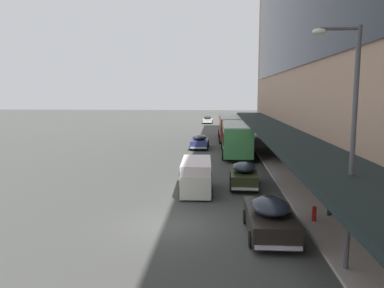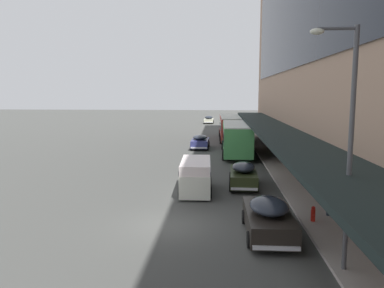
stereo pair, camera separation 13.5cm
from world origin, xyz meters
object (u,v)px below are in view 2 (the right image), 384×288
Objects in this scene: sedan_lead_mid at (209,120)px; street_lamp at (346,134)px; sedan_lead_near at (200,142)px; vw_van at (196,174)px; pedestrian_at_kerb at (330,194)px; sedan_second_near at (268,217)px; transit_bus_kerbside_front at (231,126)px; transit_bus_kerbside_rear at (236,137)px; sedan_oncoming_rear at (243,174)px; sedan_second_mid at (230,122)px; fire_hydrant at (313,214)px.

sedan_lead_mid is 0.58× the size of street_lamp.
sedan_lead_mid is 34.82m from sedan_lead_near.
vw_van is 2.48× the size of pedestrian_at_kerb.
vw_van reaches higher than sedan_second_near.
pedestrian_at_kerb is (3.80, -29.98, -0.61)m from transit_bus_kerbside_front.
transit_bus_kerbside_rear is at bearing -84.52° from sedan_lead_mid.
sedan_lead_mid is (-3.51, 27.35, -1.04)m from transit_bus_kerbside_front.
sedan_oncoming_rear is 16.98m from sedan_lead_near.
sedan_second_near is 1.00× the size of vw_van.
sedan_lead_mid is at bearing 94.03° from sedan_oncoming_rear.
sedan_second_mid is 53.87m from sedan_second_near.
sedan_oncoming_rear reaches higher than fire_hydrant.
vw_van is at bearing -87.98° from sedan_lead_near.
sedan_lead_near is at bearing -115.09° from transit_bus_kerbside_front.
sedan_oncoming_rear is 6.98m from pedestrian_at_kerb.
transit_bus_kerbside_rear reaches higher than fire_hydrant.
transit_bus_kerbside_rear is at bearing 97.68° from fire_hydrant.
transit_bus_kerbside_front is 2.61× the size of sedan_lead_near.
sedan_second_near is at bearing 121.41° from street_lamp.
street_lamp is at bearing -84.49° from transit_bus_kerbside_rear.
sedan_oncoming_rear is (-0.11, -12.53, -0.98)m from transit_bus_kerbside_rear.
pedestrian_at_kerb is 2.65× the size of fire_hydrant.
transit_bus_kerbside_front is at bearing -91.72° from sedan_second_mid.
sedan_lead_near is at bearing 99.33° from sedan_second_near.
sedan_lead_mid is 52.93m from vw_van.
sedan_second_mid reaches higher than sedan_oncoming_rear.
street_lamp is at bearing -84.51° from sedan_lead_mid.
transit_bus_kerbside_front is 32.45m from sedan_second_near.
sedan_lead_near reaches higher than fire_hydrant.
transit_bus_kerbside_front is at bearing 97.22° from pedestrian_at_kerb.
sedan_second_mid is at bearing 93.51° from pedestrian_at_kerb.
pedestrian_at_kerb reaches higher than sedan_second_mid.
vw_van is at bearing 116.78° from sedan_second_near.
transit_bus_kerbside_front is at bearing -82.68° from sedan_lead_mid.
sedan_oncoming_rear reaches higher than sedan_lead_near.
sedan_oncoming_rear is 3.34m from vw_van.
transit_bus_kerbside_front is 31.06m from fire_hydrant.
transit_bus_kerbside_rear reaches higher than vw_van.
sedan_second_near is (0.50, -8.37, 0.02)m from sedan_oncoming_rear.
vw_van is at bearing -102.35° from transit_bus_kerbside_rear.
street_lamp is at bearing -88.10° from sedan_second_mid.
sedan_second_near is at bearing -142.50° from pedestrian_at_kerb.
sedan_lead_near is at bearing -89.98° from sedan_lead_mid.
sedan_second_near is 0.59× the size of street_lamp.
transit_bus_kerbside_rear is at bearing 89.49° from sedan_oncoming_rear.
transit_bus_kerbside_front reaches higher than transit_bus_kerbside_rear.
sedan_second_near is at bearing -90.04° from sedan_second_mid.
sedan_second_mid is (0.64, 21.44, -1.00)m from transit_bus_kerbside_front.
pedestrian_at_kerb is (3.20, 2.45, 0.37)m from sedan_second_near.
sedan_lead_near is 29.03m from street_lamp.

